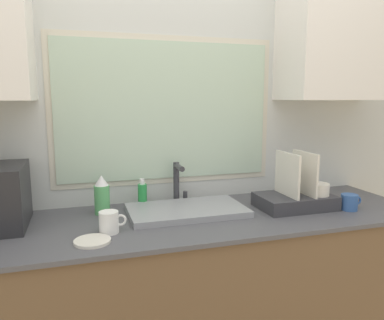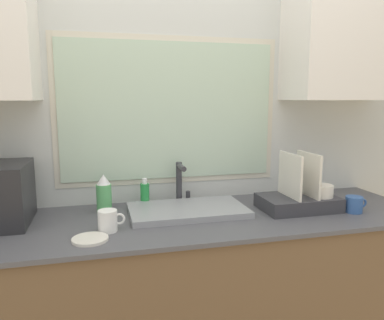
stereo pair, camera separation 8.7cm
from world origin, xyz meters
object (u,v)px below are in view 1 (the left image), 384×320
Objects in this scene: dish_rack at (297,196)px; spray_bottle at (102,195)px; soap_bottle at (142,194)px; faucet at (178,180)px; mug_near_sink at (109,222)px.

spray_bottle is (-0.97, 0.19, 0.03)m from dish_rack.
soap_bottle is (0.21, 0.07, -0.03)m from spray_bottle.
faucet is at bearing 155.19° from dish_rack.
faucet is at bearing 41.81° from mug_near_sink.
faucet reaches higher than spray_bottle.
dish_rack reaches higher than soap_bottle.
dish_rack is 0.96m from mug_near_sink.
mug_near_sink is at bearing -174.74° from dish_rack.
soap_bottle reaches higher than mug_near_sink.
dish_rack reaches higher than mug_near_sink.
soap_bottle is at bearing -179.37° from faucet.
spray_bottle reaches higher than mug_near_sink.
faucet is 0.59× the size of dish_rack.
spray_bottle is at bearing 92.22° from mug_near_sink.
soap_bottle is (-0.76, 0.26, 0.00)m from dish_rack.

